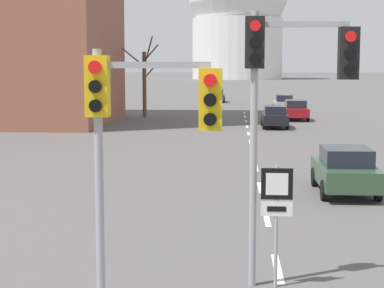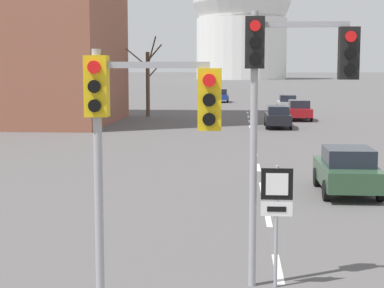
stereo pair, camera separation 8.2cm
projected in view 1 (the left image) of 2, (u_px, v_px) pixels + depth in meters
lane_stripe_1 at (277, 268)px, 13.50m from camera, size 0.16×2.00×0.01m
lane_stripe_2 at (267, 218)px, 17.96m from camera, size 0.16×2.00×0.01m
lane_stripe_3 at (260, 188)px, 22.42m from camera, size 0.16×2.00×0.01m
lane_stripe_4 at (256, 167)px, 26.87m from camera, size 0.16×2.00×0.01m
lane_stripe_5 at (253, 153)px, 31.33m from camera, size 0.16×2.00×0.01m
lane_stripe_6 at (250, 142)px, 35.79m from camera, size 0.16×2.00×0.01m
lane_stripe_7 at (249, 134)px, 40.25m from camera, size 0.16×2.00×0.01m
lane_stripe_8 at (247, 127)px, 44.70m from camera, size 0.16×2.00×0.01m
lane_stripe_9 at (246, 121)px, 49.16m from camera, size 0.16×2.00×0.01m
lane_stripe_10 at (245, 117)px, 53.62m from camera, size 0.16×2.00×0.01m
lane_stripe_11 at (244, 113)px, 58.07m from camera, size 0.16×2.00×0.01m
traffic_signal_centre_tall at (286, 80)px, 11.94m from camera, size 2.09×0.34×5.25m
traffic_signal_near_left at (138, 119)px, 10.06m from camera, size 2.13×0.34×4.51m
route_sign_post at (277, 205)px, 12.17m from camera, size 0.60×0.08×2.37m
sedan_near_left at (284, 103)px, 60.59m from camera, size 1.81×4.01×1.50m
sedan_near_right at (295, 110)px, 50.17m from camera, size 1.86×4.29×1.58m
sedan_mid_centre at (274, 116)px, 44.02m from camera, size 1.74×4.40×1.51m
sedan_far_left at (216, 95)px, 74.60m from camera, size 1.93×3.83×1.57m
sedan_far_right at (345, 170)px, 21.33m from camera, size 1.86×3.99×1.56m
bare_tree_left_near at (145, 80)px, 53.33m from camera, size 2.96×2.53×6.59m
capitol_dome at (238, 10)px, 201.07m from camera, size 31.51×31.51×44.50m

